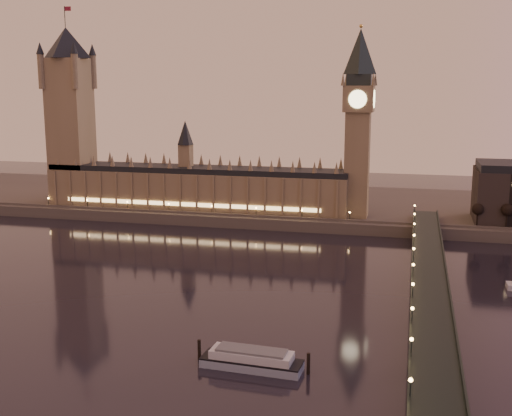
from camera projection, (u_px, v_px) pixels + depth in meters
The scene contains 9 objects.
ground at pixel (192, 284), 257.48m from camera, with size 700.00×700.00×0.00m, color black.
far_embankment at pixel (324, 206), 407.06m from camera, with size 560.00×130.00×6.00m, color #423D35.
palace_of_westminster at pixel (196, 183), 378.14m from camera, with size 180.00×26.62×52.00m.
victoria_tower at pixel (70, 106), 388.66m from camera, with size 31.68×31.68×118.00m.
big_ben at pixel (359, 112), 347.89m from camera, with size 17.68×17.68×104.00m.
westminster_bridge at pixel (428, 287), 234.79m from camera, with size 13.20×260.00×15.30m.
bare_tree_0 at pixel (477, 210), 330.79m from camera, with size 6.03×6.03×12.26m.
bare_tree_1 at pixel (506, 211), 327.40m from camera, with size 6.03×6.03×12.26m.
moored_barge at pixel (252, 360), 180.23m from camera, with size 33.23×9.54×6.10m.
Camera 1 is at (84.48, -233.57, 78.69)m, focal length 45.00 mm.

